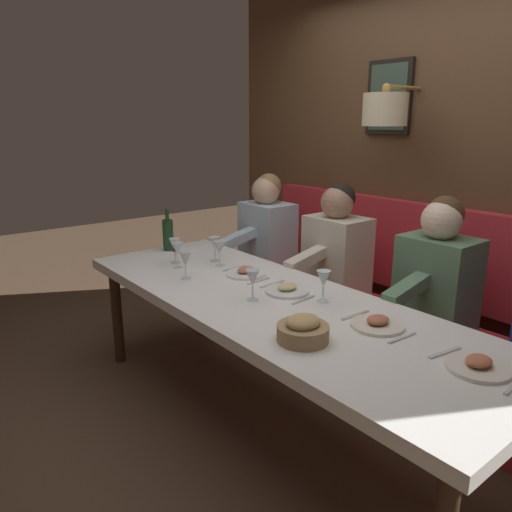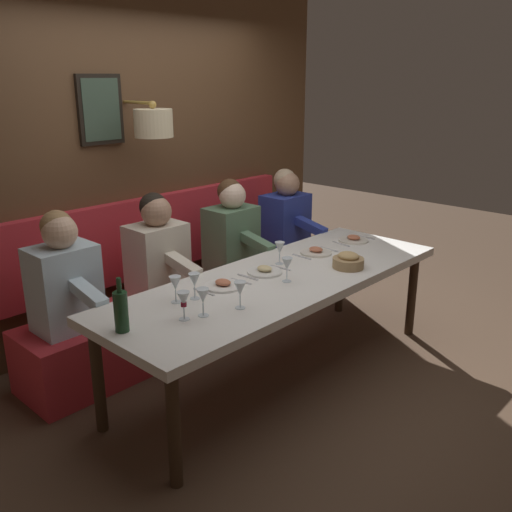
% 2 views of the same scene
% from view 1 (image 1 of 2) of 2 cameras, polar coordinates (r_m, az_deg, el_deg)
% --- Properties ---
extents(ground_plane, '(12.00, 12.00, 0.00)m').
position_cam_1_polar(ground_plane, '(2.88, 1.70, -18.95)').
color(ground_plane, '#4C3828').
extents(dining_table, '(0.90, 2.64, 0.74)m').
position_cam_1_polar(dining_table, '(2.56, 1.82, -6.31)').
color(dining_table, silver).
rests_on(dining_table, ground_plane).
extents(banquette_bench, '(0.52, 2.84, 0.45)m').
position_cam_1_polar(banquette_bench, '(3.34, 13.63, -9.81)').
color(banquette_bench, red).
rests_on(banquette_bench, ground_plane).
extents(back_wall_panel, '(0.59, 4.04, 2.90)m').
position_cam_1_polar(back_wall_panel, '(3.52, 20.62, 10.25)').
color(back_wall_panel, brown).
rests_on(back_wall_panel, ground_plane).
extents(diner_near, '(0.60, 0.40, 0.79)m').
position_cam_1_polar(diner_near, '(2.92, 20.51, -1.69)').
color(diner_near, '#567A5B').
rests_on(diner_near, banquette_bench).
extents(diner_middle, '(0.60, 0.40, 0.79)m').
position_cam_1_polar(diner_middle, '(3.35, 9.42, 1.24)').
color(diner_middle, beige).
rests_on(diner_middle, banquette_bench).
extents(diner_far, '(0.60, 0.40, 0.79)m').
position_cam_1_polar(diner_far, '(3.87, 1.26, 3.37)').
color(diner_far, silver).
rests_on(diner_far, banquette_bench).
extents(place_setting_0, '(0.24, 0.31, 0.05)m').
position_cam_1_polar(place_setting_0, '(2.26, 14.08, -7.70)').
color(place_setting_0, silver).
rests_on(place_setting_0, dining_table).
extents(place_setting_1, '(0.24, 0.32, 0.05)m').
position_cam_1_polar(place_setting_1, '(2.63, 3.68, -3.97)').
color(place_setting_1, silver).
rests_on(place_setting_1, dining_table).
extents(place_setting_2, '(0.24, 0.32, 0.05)m').
position_cam_1_polar(place_setting_2, '(2.91, -1.18, -1.97)').
color(place_setting_2, white).
rests_on(place_setting_2, dining_table).
extents(place_setting_3, '(0.24, 0.32, 0.05)m').
position_cam_1_polar(place_setting_3, '(2.03, 24.62, -11.59)').
color(place_setting_3, silver).
rests_on(place_setting_3, dining_table).
extents(wine_glass_0, '(0.07, 0.07, 0.16)m').
position_cam_1_polar(wine_glass_0, '(2.48, 7.92, -2.76)').
color(wine_glass_0, silver).
rests_on(wine_glass_0, dining_table).
extents(wine_glass_1, '(0.07, 0.07, 0.16)m').
position_cam_1_polar(wine_glass_1, '(3.18, -4.86, 1.42)').
color(wine_glass_1, silver).
rests_on(wine_glass_1, dining_table).
extents(wine_glass_2, '(0.07, 0.07, 0.16)m').
position_cam_1_polar(wine_glass_2, '(3.17, -9.52, 1.19)').
color(wine_glass_2, silver).
rests_on(wine_glass_2, dining_table).
extents(wine_glass_3, '(0.07, 0.07, 0.16)m').
position_cam_1_polar(wine_glass_3, '(3.07, -4.30, 0.90)').
color(wine_glass_3, silver).
rests_on(wine_glass_3, dining_table).
extents(wine_glass_4, '(0.07, 0.07, 0.16)m').
position_cam_1_polar(wine_glass_4, '(2.84, -8.30, -0.40)').
color(wine_glass_4, silver).
rests_on(wine_glass_4, dining_table).
extents(wine_glass_5, '(0.07, 0.07, 0.16)m').
position_cam_1_polar(wine_glass_5, '(2.48, -0.41, -2.66)').
color(wine_glass_5, silver).
rests_on(wine_glass_5, dining_table).
extents(wine_glass_6, '(0.07, 0.07, 0.16)m').
position_cam_1_polar(wine_glass_6, '(3.06, -9.20, 0.72)').
color(wine_glass_6, silver).
rests_on(wine_glass_6, dining_table).
extents(wine_bottle, '(0.08, 0.08, 0.30)m').
position_cam_1_polar(wine_bottle, '(3.50, -10.29, 2.52)').
color(wine_bottle, '#19381E').
rests_on(wine_bottle, dining_table).
extents(bread_bowl, '(0.22, 0.22, 0.12)m').
position_cam_1_polar(bread_bowl, '(2.06, 5.52, -8.65)').
color(bread_bowl, '#9E7F56').
rests_on(bread_bowl, dining_table).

